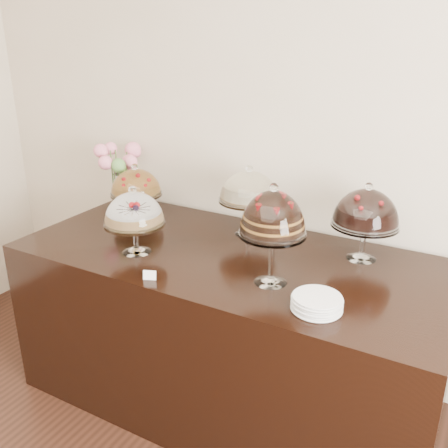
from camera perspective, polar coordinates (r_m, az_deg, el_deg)
The scene contains 10 objects.
wall_back at distance 2.74m, azimuth 12.67°, elevation 10.95°, with size 5.00×0.04×3.00m, color beige.
display_counter at distance 2.77m, azimuth 0.52°, elevation -11.89°, with size 2.20×1.00×0.90m, color black.
cake_stand_sugar_sponge at distance 2.54m, azimuth -10.25°, elevation 1.38°, with size 0.31×0.31×0.35m.
cake_stand_choco_layer at distance 2.16m, azimuth 5.61°, elevation 0.78°, with size 0.30×0.30×0.47m.
cake_stand_cheesecake at distance 2.72m, azimuth 2.87°, elevation 3.99°, with size 0.33×0.33×0.40m.
cake_stand_dark_choco at distance 2.51m, azimuth 15.94°, elevation 1.44°, with size 0.33×0.33×0.40m.
cake_stand_fruit_tart at distance 3.05m, azimuth -10.05°, elevation 4.47°, with size 0.31×0.31×0.33m.
flower_vase at distance 3.26m, azimuth -11.67°, elevation 6.30°, with size 0.27×0.35×0.41m.
plate_stack at distance 2.09m, azimuth 10.56°, elevation -8.88°, with size 0.21×0.21×0.06m.
price_card_left at distance 2.32m, azimuth -8.50°, elevation -5.80°, with size 0.06×0.01×0.04m, color white.
Camera 1 is at (0.77, 0.41, 1.97)m, focal length 40.00 mm.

